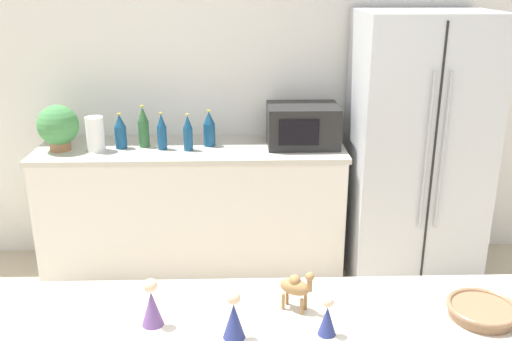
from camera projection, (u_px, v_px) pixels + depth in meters
wall_back at (234, 87)px, 4.10m from camera, size 8.00×0.06×2.55m
back_counter at (194, 209)px, 4.05m from camera, size 2.10×0.63×0.92m
refrigerator at (416, 149)px, 3.88m from camera, size 0.86×0.73×1.83m
potted_plant at (58, 126)px, 3.77m from camera, size 0.27×0.27×0.31m
paper_towel_roll at (95, 134)px, 3.77m from camera, size 0.12×0.12×0.23m
microwave at (303, 125)px, 3.89m from camera, size 0.48×0.37×0.28m
back_bottle_0 at (143, 127)px, 3.86m from camera, size 0.07×0.07×0.29m
back_bottle_1 at (162, 132)px, 3.81m from camera, size 0.06×0.06×0.25m
back_bottle_2 at (209, 129)px, 3.89m from camera, size 0.08×0.08×0.25m
back_bottle_3 at (188, 133)px, 3.78m from camera, size 0.06×0.06×0.25m
back_bottle_4 at (120, 132)px, 3.83m from camera, size 0.08×0.08×0.24m
fruit_bowl at (482, 310)px, 1.91m from camera, size 0.24×0.24×0.05m
camel_figurine at (296, 286)px, 1.93m from camera, size 0.12×0.10×0.16m
wise_man_figurine_blue at (152, 305)px, 1.85m from camera, size 0.07×0.07×0.17m
wise_man_figurine_crimson at (327, 318)px, 1.81m from camera, size 0.06×0.06×0.14m
wise_man_figurine_purple at (234, 318)px, 1.79m from camera, size 0.07×0.07×0.17m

